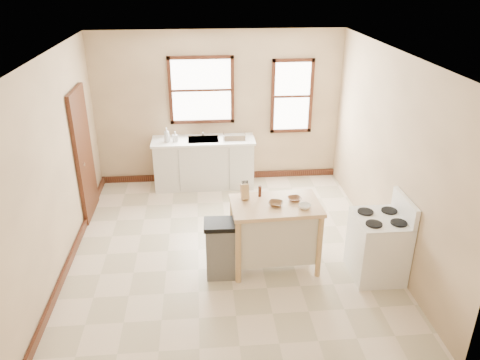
% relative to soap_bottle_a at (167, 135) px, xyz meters
% --- Properties ---
extents(floor, '(5.00, 5.00, 0.00)m').
position_rel_soap_bottle_a_xyz_m(floor, '(0.94, -2.12, -1.05)').
color(floor, beige).
rests_on(floor, ground).
extents(ceiling, '(5.00, 5.00, 0.00)m').
position_rel_soap_bottle_a_xyz_m(ceiling, '(0.94, -2.12, 1.75)').
color(ceiling, white).
rests_on(ceiling, ground).
extents(wall_back, '(4.50, 0.04, 2.80)m').
position_rel_soap_bottle_a_xyz_m(wall_back, '(0.94, 0.38, 0.35)').
color(wall_back, beige).
rests_on(wall_back, ground).
extents(wall_left, '(0.04, 5.00, 2.80)m').
position_rel_soap_bottle_a_xyz_m(wall_left, '(-1.31, -2.12, 0.35)').
color(wall_left, beige).
rests_on(wall_left, ground).
extents(wall_right, '(0.04, 5.00, 2.80)m').
position_rel_soap_bottle_a_xyz_m(wall_right, '(3.19, -2.12, 0.35)').
color(wall_right, beige).
rests_on(wall_right, ground).
extents(window_main, '(1.17, 0.06, 1.22)m').
position_rel_soap_bottle_a_xyz_m(window_main, '(0.64, 0.36, 0.70)').
color(window_main, black).
rests_on(window_main, wall_back).
extents(window_side, '(0.77, 0.06, 1.37)m').
position_rel_soap_bottle_a_xyz_m(window_side, '(2.29, 0.36, 0.55)').
color(window_side, black).
rests_on(window_side, wall_back).
extents(door_left, '(0.06, 0.90, 2.10)m').
position_rel_soap_bottle_a_xyz_m(door_left, '(-1.27, -0.82, -0.00)').
color(door_left, black).
rests_on(door_left, ground).
extents(baseboard_back, '(4.50, 0.04, 0.12)m').
position_rel_soap_bottle_a_xyz_m(baseboard_back, '(0.94, 0.35, -0.99)').
color(baseboard_back, black).
rests_on(baseboard_back, ground).
extents(baseboard_left, '(0.04, 5.00, 0.12)m').
position_rel_soap_bottle_a_xyz_m(baseboard_left, '(-1.28, -2.12, -0.99)').
color(baseboard_left, black).
rests_on(baseboard_left, ground).
extents(sink_counter, '(1.86, 0.62, 0.92)m').
position_rel_soap_bottle_a_xyz_m(sink_counter, '(0.64, 0.08, -0.59)').
color(sink_counter, silver).
rests_on(sink_counter, ground).
extents(faucet, '(0.03, 0.03, 0.22)m').
position_rel_soap_bottle_a_xyz_m(faucet, '(0.64, 0.26, -0.02)').
color(faucet, silver).
rests_on(faucet, sink_counter).
extents(soap_bottle_a, '(0.11, 0.11, 0.26)m').
position_rel_soap_bottle_a_xyz_m(soap_bottle_a, '(0.00, 0.00, 0.00)').
color(soap_bottle_a, '#B2B2B2').
rests_on(soap_bottle_a, sink_counter).
extents(soap_bottle_b, '(0.10, 0.10, 0.18)m').
position_rel_soap_bottle_a_xyz_m(soap_bottle_b, '(0.14, 0.01, -0.04)').
color(soap_bottle_b, '#B2B2B2').
rests_on(soap_bottle_b, sink_counter).
extents(dish_rack, '(0.43, 0.34, 0.10)m').
position_rel_soap_bottle_a_xyz_m(dish_rack, '(1.21, 0.02, -0.08)').
color(dish_rack, silver).
rests_on(dish_rack, sink_counter).
extents(kitchen_island, '(1.19, 0.78, 0.96)m').
position_rel_soap_bottle_a_xyz_m(kitchen_island, '(1.55, -2.59, -0.57)').
color(kitchen_island, tan).
rests_on(kitchen_island, ground).
extents(knife_block, '(0.11, 0.11, 0.20)m').
position_rel_soap_bottle_a_xyz_m(knife_block, '(1.16, -2.41, 0.00)').
color(knife_block, tan).
rests_on(knife_block, kitchen_island).
extents(pepper_grinder, '(0.06, 0.06, 0.15)m').
position_rel_soap_bottle_a_xyz_m(pepper_grinder, '(1.37, -2.36, -0.02)').
color(pepper_grinder, '#431F12').
rests_on(pepper_grinder, kitchen_island).
extents(bowl_a, '(0.24, 0.24, 0.05)m').
position_rel_soap_bottle_a_xyz_m(bowl_a, '(1.54, -2.63, -0.07)').
color(bowl_a, brown).
rests_on(bowl_a, kitchen_island).
extents(bowl_b, '(0.21, 0.21, 0.04)m').
position_rel_soap_bottle_a_xyz_m(bowl_b, '(1.81, -2.52, -0.07)').
color(bowl_b, brown).
rests_on(bowl_b, kitchen_island).
extents(bowl_c, '(0.18, 0.18, 0.05)m').
position_rel_soap_bottle_a_xyz_m(bowl_c, '(1.90, -2.75, -0.07)').
color(bowl_c, white).
rests_on(bowl_c, kitchen_island).
extents(trash_bin, '(0.42, 0.36, 0.81)m').
position_rel_soap_bottle_a_xyz_m(trash_bin, '(0.81, -2.75, -0.65)').
color(trash_bin, '#626260').
rests_on(trash_bin, ground).
extents(gas_stove, '(0.70, 0.70, 1.13)m').
position_rel_soap_bottle_a_xyz_m(gas_stove, '(2.87, -2.92, -0.48)').
color(gas_stove, white).
rests_on(gas_stove, ground).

